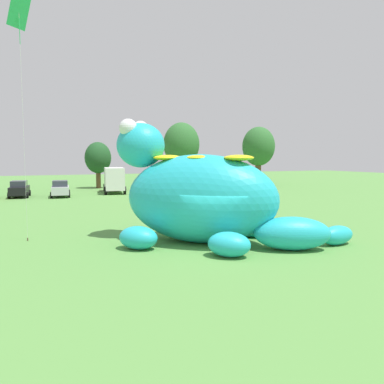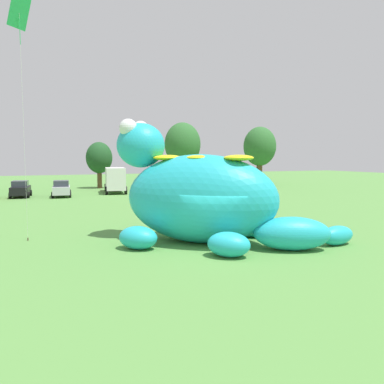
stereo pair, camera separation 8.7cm
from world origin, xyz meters
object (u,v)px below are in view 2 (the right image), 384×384
spectator_near_inflatable (157,191)px  spectator_mid_field (225,189)px  car_silver (61,189)px  box_truck (115,179)px  giant_inflatable_creature (201,197)px  tethered_flying_kite (19,17)px  car_black (21,189)px

spectator_near_inflatable → spectator_mid_field: same height
car_silver → spectator_mid_field: size_ratio=2.48×
car_silver → box_truck: box_truck is taller
giant_inflatable_creature → car_silver: size_ratio=2.61×
spectator_near_inflatable → tethered_flying_kite: bearing=-127.5°
spectator_near_inflatable → spectator_mid_field: size_ratio=1.00×
car_black → spectator_near_inflatable: car_black is taller
car_black → car_silver: 4.15m
car_silver → box_truck: bearing=21.5°
car_black → car_silver: bearing=-17.8°
spectator_near_inflatable → tethered_flying_kite: tethered_flying_kite is taller
car_black → car_silver: (3.95, -1.27, 0.00)m
spectator_mid_field → tethered_flying_kite: 26.21m
car_black → spectator_mid_field: car_black is taller
tethered_flying_kite → spectator_mid_field: bearing=38.0°
box_truck → spectator_mid_field: box_truck is taller
box_truck → spectator_near_inflatable: (2.22, -9.01, -0.75)m
spectator_mid_field → tethered_flying_kite: (-19.10, -14.93, 9.97)m
car_silver → tethered_flying_kite: 24.38m
giant_inflatable_creature → car_black: bearing=107.2°
giant_inflatable_creature → spectator_near_inflatable: 19.58m
giant_inflatable_creature → tethered_flying_kite: 12.19m
car_silver → spectator_near_inflatable: size_ratio=2.48×
box_truck → spectator_near_inflatable: 9.31m
giant_inflatable_creature → car_silver: 26.10m
tethered_flying_kite → car_silver: bearing=81.2°
car_black → spectator_mid_field: size_ratio=2.48×
spectator_mid_field → giant_inflatable_creature: bearing=-121.2°
car_black → box_truck: (10.14, 1.18, 0.74)m
giant_inflatable_creature → car_black: 28.25m
box_truck → car_silver: bearing=-158.5°
car_black → spectator_near_inflatable: (12.36, -7.84, -0.01)m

